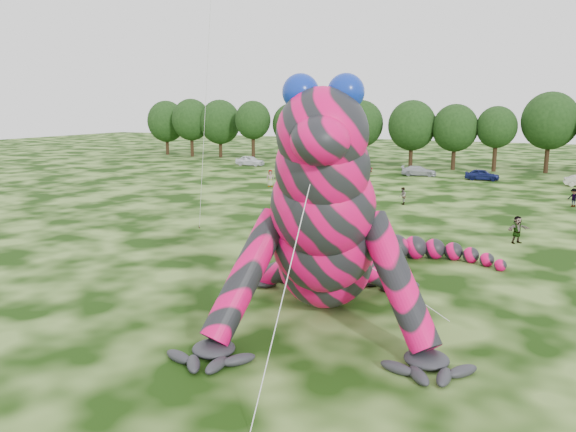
# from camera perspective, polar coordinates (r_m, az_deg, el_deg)

# --- Properties ---
(ground) EXTENTS (240.00, 240.00, 0.00)m
(ground) POSITION_cam_1_polar(r_m,az_deg,el_deg) (25.53, 4.00, -9.10)
(ground) COLOR #16330A
(ground) RESTS_ON ground
(inflatable_gecko) EXTENTS (22.45, 24.39, 9.98)m
(inflatable_gecko) POSITION_cam_1_polar(r_m,az_deg,el_deg) (25.09, 4.03, 2.33)
(inflatable_gecko) COLOR #EC075C
(inflatable_gecko) RESTS_ON ground
(tree_0) EXTENTS (6.91, 6.22, 9.51)m
(tree_0) POSITION_cam_1_polar(r_m,az_deg,el_deg) (103.30, -12.23, 8.75)
(tree_0) COLOR black
(tree_0) RESTS_ON ground
(tree_1) EXTENTS (6.74, 6.07, 9.81)m
(tree_1) POSITION_cam_1_polar(r_m,az_deg,el_deg) (98.65, -9.78, 8.82)
(tree_1) COLOR black
(tree_1) RESTS_ON ground
(tree_2) EXTENTS (7.04, 6.34, 9.64)m
(tree_2) POSITION_cam_1_polar(r_m,az_deg,el_deg) (96.26, -6.91, 8.80)
(tree_2) COLOR black
(tree_2) RESTS_ON ground
(tree_3) EXTENTS (5.81, 5.23, 9.44)m
(tree_3) POSITION_cam_1_polar(r_m,az_deg,el_deg) (91.06, -3.57, 8.66)
(tree_3) COLOR black
(tree_3) RESTS_ON ground
(tree_4) EXTENTS (6.22, 5.60, 9.06)m
(tree_4) POSITION_cam_1_polar(r_m,az_deg,el_deg) (89.74, 0.38, 8.51)
(tree_4) COLOR black
(tree_4) RESTS_ON ground
(tree_5) EXTENTS (7.16, 6.44, 9.80)m
(tree_5) POSITION_cam_1_polar(r_m,az_deg,el_deg) (86.87, 4.23, 8.64)
(tree_5) COLOR black
(tree_5) RESTS_ON ground
(tree_6) EXTENTS (6.52, 5.86, 9.49)m
(tree_6) POSITION_cam_1_polar(r_m,az_deg,el_deg) (83.33, 7.38, 8.36)
(tree_6) COLOR black
(tree_6) RESTS_ON ground
(tree_7) EXTENTS (6.68, 6.01, 9.48)m
(tree_7) POSITION_cam_1_polar(r_m,az_deg,el_deg) (81.39, 12.45, 8.12)
(tree_7) COLOR black
(tree_7) RESTS_ON ground
(tree_8) EXTENTS (6.14, 5.53, 8.94)m
(tree_8) POSITION_cam_1_polar(r_m,az_deg,el_deg) (80.43, 16.57, 7.69)
(tree_8) COLOR black
(tree_8) RESTS_ON ground
(tree_9) EXTENTS (5.27, 4.74, 8.68)m
(tree_9) POSITION_cam_1_polar(r_m,az_deg,el_deg) (80.11, 20.36, 7.35)
(tree_9) COLOR black
(tree_9) RESTS_ON ground
(tree_10) EXTENTS (7.09, 6.38, 10.50)m
(tree_10) POSITION_cam_1_polar(r_m,az_deg,el_deg) (80.93, 24.99, 7.68)
(tree_10) COLOR black
(tree_10) RESTS_ON ground
(car_0) EXTENTS (4.34, 1.77, 1.48)m
(car_0) POSITION_cam_1_polar(r_m,az_deg,el_deg) (82.87, -3.88, 5.63)
(car_0) COLOR white
(car_0) RESTS_ON ground
(car_1) EXTENTS (4.18, 2.05, 1.32)m
(car_1) POSITION_cam_1_polar(r_m,az_deg,el_deg) (76.47, 1.78, 5.12)
(car_1) COLOR black
(car_1) RESTS_ON ground
(car_2) EXTENTS (5.69, 3.26, 1.50)m
(car_2) POSITION_cam_1_polar(r_m,az_deg,el_deg) (74.84, 6.56, 4.98)
(car_2) COLOR maroon
(car_2) RESTS_ON ground
(car_3) EXTENTS (4.56, 2.48, 1.25)m
(car_3) POSITION_cam_1_polar(r_m,az_deg,el_deg) (72.77, 13.15, 4.49)
(car_3) COLOR #ADB1B8
(car_3) RESTS_ON ground
(car_4) EXTENTS (4.02, 1.83, 1.34)m
(car_4) POSITION_cam_1_polar(r_m,az_deg,el_deg) (70.58, 19.12, 3.99)
(car_4) COLOR #131A54
(car_4) RESTS_ON ground
(spectator_4) EXTENTS (1.06, 0.99, 1.82)m
(spectator_4) POSITION_cam_1_polar(r_m,az_deg,el_deg) (61.63, -1.81, 3.86)
(spectator_4) COLOR gray
(spectator_4) RESTS_ON ground
(spectator_2) EXTENTS (1.22, 1.08, 1.64)m
(spectator_2) POSITION_cam_1_polar(r_m,az_deg,el_deg) (55.32, 27.02, 1.67)
(spectator_2) COLOR gray
(spectator_2) RESTS_ON ground
(spectator_5) EXTENTS (1.56, 1.55, 1.80)m
(spectator_5) POSITION_cam_1_polar(r_m,az_deg,el_deg) (39.28, 22.26, -1.29)
(spectator_5) COLOR gray
(spectator_5) RESTS_ON ground
(spectator_1) EXTENTS (0.78, 0.90, 1.57)m
(spectator_1) POSITION_cam_1_polar(r_m,az_deg,el_deg) (51.40, 11.56, 2.00)
(spectator_1) COLOR gray
(spectator_1) RESTS_ON ground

